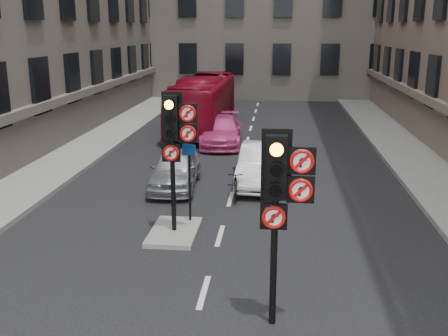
% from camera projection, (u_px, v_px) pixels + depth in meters
% --- Properties ---
extents(pavement_left, '(3.00, 50.00, 0.16)m').
position_uv_depth(pavement_left, '(61.00, 160.00, 20.96)').
color(pavement_left, gray).
rests_on(pavement_left, ground).
extents(pavement_right, '(3.00, 50.00, 0.16)m').
position_uv_depth(pavement_right, '(432.00, 170.00, 19.53)').
color(pavement_right, gray).
rests_on(pavement_right, ground).
extents(centre_island, '(1.20, 2.00, 0.12)m').
position_uv_depth(centre_island, '(174.00, 232.00, 13.65)').
color(centre_island, gray).
rests_on(centre_island, ground).
extents(signal_near, '(0.91, 0.40, 3.58)m').
position_uv_depth(signal_near, '(281.00, 188.00, 8.87)').
color(signal_near, black).
rests_on(signal_near, ground).
extents(signal_far, '(0.91, 0.40, 3.58)m').
position_uv_depth(signal_far, '(175.00, 132.00, 12.94)').
color(signal_far, black).
rests_on(signal_far, centre_island).
extents(car_silver, '(1.67, 3.77, 1.26)m').
position_uv_depth(car_silver, '(175.00, 169.00, 17.52)').
color(car_silver, '#A5A8AC').
rests_on(car_silver, ground).
extents(car_white, '(1.64, 4.21, 1.37)m').
position_uv_depth(car_white, '(262.00, 164.00, 17.89)').
color(car_white, silver).
rests_on(car_white, ground).
extents(car_pink, '(2.02, 4.48, 1.27)m').
position_uv_depth(car_pink, '(222.00, 131.00, 23.91)').
color(car_pink, '#D63F89').
rests_on(car_pink, ground).
extents(bus_red, '(2.44, 9.93, 2.76)m').
position_uv_depth(bus_red, '(203.00, 103.00, 27.57)').
color(bus_red, maroon).
rests_on(bus_red, ground).
extents(motorcycle, '(0.66, 1.62, 0.95)m').
position_uv_depth(motorcycle, '(235.00, 184.00, 16.37)').
color(motorcycle, black).
rests_on(motorcycle, ground).
extents(motorcyclist, '(0.61, 0.44, 1.54)m').
position_uv_depth(motorcyclist, '(270.00, 169.00, 16.96)').
color(motorcyclist, black).
rests_on(motorcyclist, ground).
extents(info_sign, '(0.36, 0.15, 2.13)m').
position_uv_depth(info_sign, '(189.00, 172.00, 13.94)').
color(info_sign, black).
rests_on(info_sign, centre_island).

